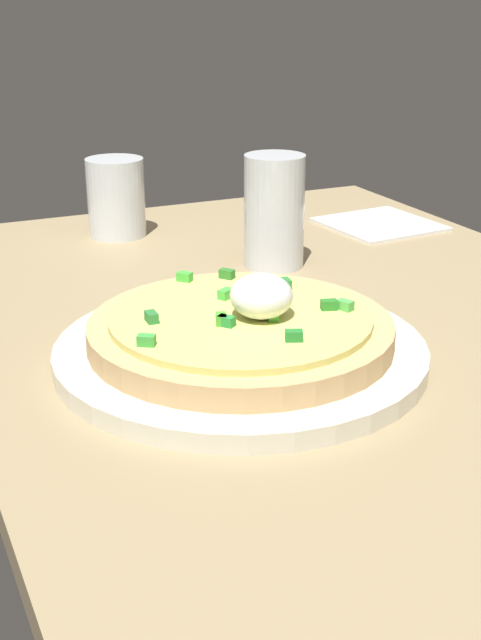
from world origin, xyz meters
TOP-DOWN VIEW (x-y plane):
  - dining_table at (0.00, 0.00)cm, footprint 90.79×64.00cm
  - plate at (5.99, -10.65)cm, footprint 29.90×29.90cm
  - pizza at (6.05, -10.57)cm, footprint 24.38×24.38cm
  - cup_near at (-15.31, 3.03)cm, footprint 6.43×6.43cm
  - cup_far at (-33.92, -8.77)cm, footprint 6.89×6.89cm
  - napkin at (-24.26, 22.57)cm, footprint 13.77×13.77cm

SIDE VIEW (x-z plane):
  - dining_table at x=0.00cm, z-range 0.00..2.63cm
  - napkin at x=-24.26cm, z-range 2.63..3.03cm
  - plate at x=5.99cm, z-range 2.63..4.17cm
  - pizza at x=6.05cm, z-range 2.56..8.52cm
  - cup_far at x=-33.92cm, z-range 2.21..11.53cm
  - cup_near at x=-15.31cm, z-range 1.91..13.89cm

